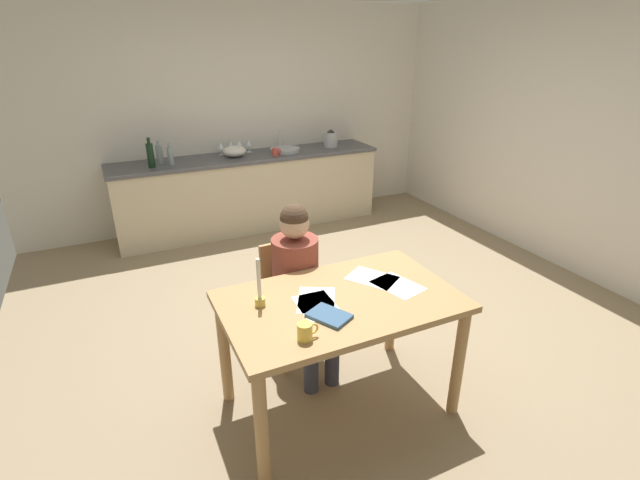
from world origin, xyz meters
name	(u,v)px	position (x,y,z in m)	size (l,w,h in m)	color
ground_plane	(332,315)	(0.00, 0.00, -0.02)	(5.20, 5.20, 0.04)	#937F60
wall_back	(237,116)	(0.00, 2.60, 1.30)	(5.20, 0.12, 2.60)	silver
wall_right	(572,136)	(2.60, 0.00, 1.30)	(0.12, 5.20, 2.60)	silver
kitchen_counter	(250,191)	(0.00, 2.24, 0.45)	(3.18, 0.64, 0.90)	beige
dining_table	(340,315)	(-0.45, -0.99, 0.68)	(1.37, 0.84, 0.79)	tan
chair_at_table	(291,295)	(-0.50, -0.32, 0.47)	(0.42, 0.42, 0.85)	tan
person_seated	(300,279)	(-0.49, -0.47, 0.68)	(0.34, 0.60, 1.19)	brown
coffee_mug	(305,331)	(-0.79, -1.26, 0.84)	(0.11, 0.08, 0.09)	#F2CC4C
candlestick	(260,293)	(-0.90, -0.86, 0.88)	(0.06, 0.06, 0.29)	gold
book_magazine	(329,316)	(-0.60, -1.14, 0.80)	(0.15, 0.22, 0.02)	#385A7D
paper_letter	(398,285)	(-0.06, -1.00, 0.79)	(0.21, 0.30, 0.00)	white
paper_bill	(316,300)	(-0.59, -0.94, 0.79)	(0.21, 0.30, 0.00)	white
paper_envelope	(372,278)	(-0.15, -0.85, 0.79)	(0.21, 0.30, 0.00)	white
paper_receipt	(317,306)	(-0.61, -1.00, 0.79)	(0.21, 0.30, 0.00)	white
sink_unit	(285,149)	(0.47, 2.24, 0.92)	(0.36, 0.36, 0.24)	#B2B7BC
bottle_oil	(150,155)	(-1.10, 2.14, 1.04)	(0.07, 0.07, 0.32)	black
bottle_vinegar	(159,154)	(-0.99, 2.28, 1.01)	(0.07, 0.07, 0.25)	#8C999E
bottle_wine_red	(171,155)	(-0.89, 2.17, 1.00)	(0.06, 0.06, 0.24)	#8C999E
mixing_bowl	(234,151)	(-0.16, 2.25, 0.96)	(0.27, 0.27, 0.12)	white
stovetop_kettle	(331,139)	(1.10, 2.24, 1.00)	(0.18, 0.18, 0.22)	#B7BABF
wine_glass_near_sink	(249,143)	(0.06, 2.39, 1.01)	(0.07, 0.07, 0.15)	silver
wine_glass_by_kettle	(239,144)	(-0.05, 2.39, 1.01)	(0.07, 0.07, 0.15)	silver
wine_glass_back_left	(231,145)	(-0.16, 2.39, 1.01)	(0.07, 0.07, 0.15)	silver
wine_glass_back_right	(221,146)	(-0.28, 2.39, 1.01)	(0.07, 0.07, 0.15)	silver
teacup_on_counter	(275,152)	(0.29, 2.09, 0.94)	(0.11, 0.08, 0.09)	#D84C3F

